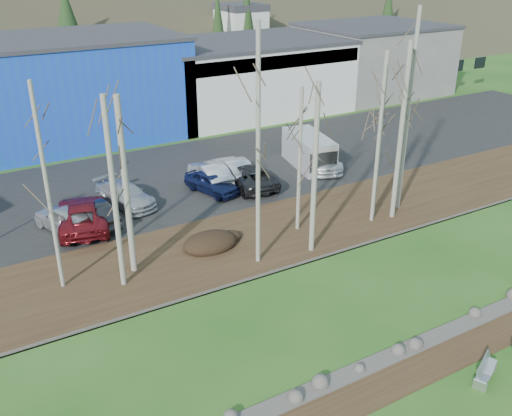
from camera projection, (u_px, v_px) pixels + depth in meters
ground at (484, 390)px, 20.79m from camera, size 200.00×200.00×0.00m
dirt_strip at (440, 358)px, 22.44m from camera, size 80.00×1.80×0.03m
near_bank_rocks at (421, 344)px, 23.23m from camera, size 80.00×0.80×0.50m
river at (357, 296)px, 26.45m from camera, size 80.00×8.00×0.90m
far_bank_rocks at (306, 258)px, 29.67m from camera, size 80.00×0.80×0.46m
far_bank at (274, 233)px, 32.15m from camera, size 80.00×7.00×0.15m
parking_lot at (195, 175)px, 40.40m from camera, size 80.00×14.00×0.14m
building_blue at (56, 89)px, 46.94m from camera, size 20.40×12.24×8.30m
building_white at (246, 75)px, 55.50m from camera, size 18.36×12.24×6.80m
building_grey at (372, 58)px, 62.76m from camera, size 14.28×12.24×7.30m
bench_damaged at (485, 371)px, 21.22m from camera, size 1.65×1.13×0.71m
dirt_mound at (210, 242)px, 30.34m from camera, size 3.01×2.13×0.59m
birch_0 at (114, 196)px, 25.24m from camera, size 0.25×0.25×9.11m
birch_1 at (48, 191)px, 24.95m from camera, size 0.19×0.19×9.73m
birch_2 at (126, 188)px, 26.48m from camera, size 0.29×0.29×8.79m
birch_3 at (258, 151)px, 26.69m from camera, size 0.22×0.22×11.77m
birch_4 at (315, 171)px, 28.37m from camera, size 0.27×0.27×8.91m
birch_5 at (300, 161)px, 30.79m from camera, size 0.20×0.20×8.10m
birch_6 at (378, 146)px, 31.61m from camera, size 0.21×0.21×9.07m
birch_7 at (401, 134)px, 31.84m from camera, size 0.28×0.28×10.19m
birch_8 at (379, 137)px, 32.28m from camera, size 0.27×0.27×9.61m
birch_9 at (408, 114)px, 32.72m from camera, size 0.24×0.24×11.80m
car_0 at (66, 218)px, 31.92m from camera, size 3.24×4.90×1.55m
car_1 at (92, 213)px, 32.62m from camera, size 2.27×4.61×1.45m
car_2 at (83, 214)px, 32.35m from camera, size 3.87×6.16×1.59m
car_3 at (125, 195)px, 35.18m from camera, size 3.16×5.15×1.39m
car_4 at (212, 182)px, 37.03m from camera, size 2.72×4.41×1.40m
car_5 at (233, 169)px, 39.14m from camera, size 1.89×4.70×1.52m
car_6 at (248, 175)px, 38.02m from camera, size 2.94×5.60×1.50m
car_7 at (320, 157)px, 41.33m from camera, size 3.90×5.89×1.58m
car_8 at (210, 173)px, 38.33m from camera, size 1.89×4.70×1.52m
van_white at (310, 151)px, 41.25m from camera, size 3.25×5.61×2.31m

